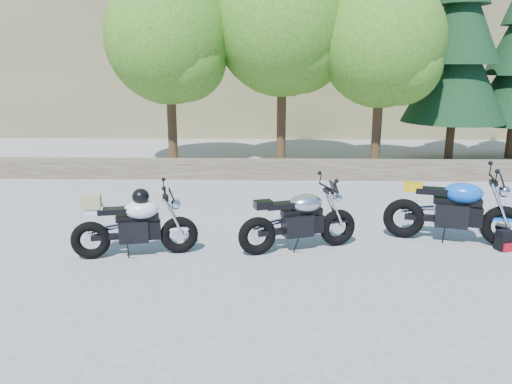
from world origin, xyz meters
TOP-DOWN VIEW (x-y plane):
  - ground at (0.00, 0.00)m, footprint 90.00×90.00m
  - stone_wall at (0.00, 5.50)m, footprint 22.00×0.55m
  - tree_decid_left at (-2.39, 7.14)m, footprint 3.67×3.67m
  - tree_decid_mid at (0.91, 7.54)m, footprint 4.08×4.08m
  - tree_decid_right at (3.71, 6.94)m, footprint 3.54×3.54m
  - conifer_near at (6.20, 8.20)m, footprint 3.17×3.17m
  - silver_bike at (0.94, 0.06)m, footprint 2.01×0.90m
  - white_bike at (-1.71, -0.28)m, footprint 1.99×0.71m
  - blue_bike at (3.62, 0.51)m, footprint 2.29×0.90m
  - backpack at (4.36, 0.14)m, footprint 0.29×0.27m

SIDE VIEW (x-z plane):
  - ground at x=0.00m, z-range 0.00..0.00m
  - backpack at x=4.36m, z-range -0.01..0.33m
  - stone_wall at x=0.00m, z-range 0.00..0.50m
  - silver_bike at x=0.94m, z-range -0.01..1.03m
  - white_bike at x=-1.71m, z-range -0.01..1.10m
  - blue_bike at x=3.62m, z-range -0.02..1.15m
  - tree_decid_right at x=3.71m, z-range 0.79..6.20m
  - tree_decid_left at x=-2.39m, z-range 0.83..6.44m
  - conifer_near at x=6.20m, z-range 0.15..7.21m
  - tree_decid_mid at x=0.91m, z-range 0.92..7.16m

